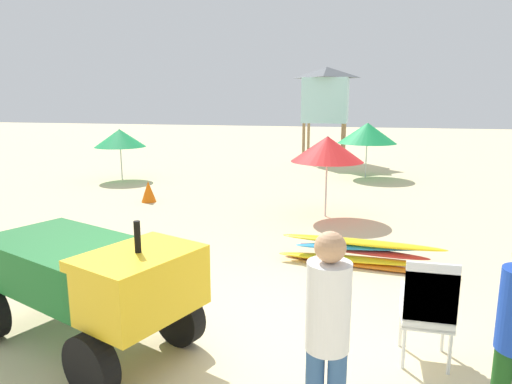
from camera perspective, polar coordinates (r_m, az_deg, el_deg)
ground at (r=5.37m, az=-3.29°, el=-17.30°), size 80.00×80.00×0.00m
utility_cart at (r=5.13m, az=-20.37°, el=-9.83°), size 2.81×2.05×1.50m
stacked_plastic_chairs at (r=4.82m, az=20.85°, el=-12.99°), size 0.48×0.48×1.11m
surfboard_pile at (r=7.46m, az=12.88°, el=-7.38°), size 2.61×0.76×0.40m
lifeguard_near_center at (r=3.43m, az=8.97°, el=-16.59°), size 0.32×0.32×1.70m
lifeguard_tower at (r=19.34m, az=8.78°, el=12.01°), size 1.98×1.98×3.90m
beach_umbrella_left at (r=15.41m, az=-16.75°, el=6.51°), size 1.64×1.64×1.66m
beach_umbrella_mid at (r=15.66m, az=13.83°, el=7.22°), size 1.95×1.95×1.84m
beach_umbrella_far at (r=10.11m, az=8.95°, el=5.37°), size 1.60×1.60×1.81m
traffic_cone_near at (r=11.97m, az=-13.36°, el=0.07°), size 0.38×0.38×0.55m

